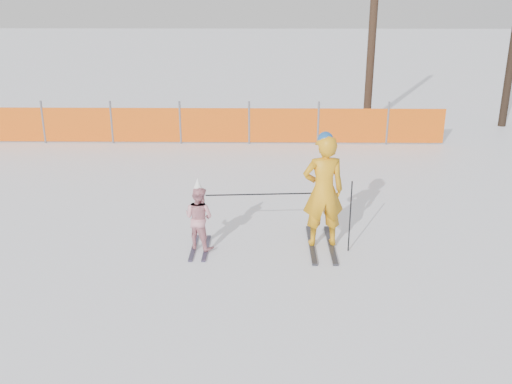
% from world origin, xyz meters
% --- Properties ---
extents(ground, '(120.00, 120.00, 0.00)m').
position_xyz_m(ground, '(0.00, 0.00, 0.00)').
color(ground, white).
rests_on(ground, ground).
extents(adult, '(0.77, 1.57, 2.06)m').
position_xyz_m(adult, '(1.15, 0.50, 1.03)').
color(adult, black).
rests_on(adult, ground).
extents(child, '(0.67, 1.04, 1.30)m').
position_xyz_m(child, '(-0.97, 0.34, 0.59)').
color(child, black).
rests_on(child, ground).
extents(ski_poles, '(2.46, 0.21, 1.27)m').
position_xyz_m(ski_poles, '(0.70, 0.37, 0.85)').
color(ski_poles, black).
rests_on(ski_poles, ground).
extents(safety_fence, '(17.67, 0.06, 1.25)m').
position_xyz_m(safety_fence, '(-3.56, 7.53, 0.56)').
color(safety_fence, '#595960').
rests_on(safety_fence, ground).
extents(tree_trunks, '(4.67, 0.56, 6.22)m').
position_xyz_m(tree_trunks, '(5.58, 10.16, 2.96)').
color(tree_trunks, '#332116').
rests_on(tree_trunks, ground).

